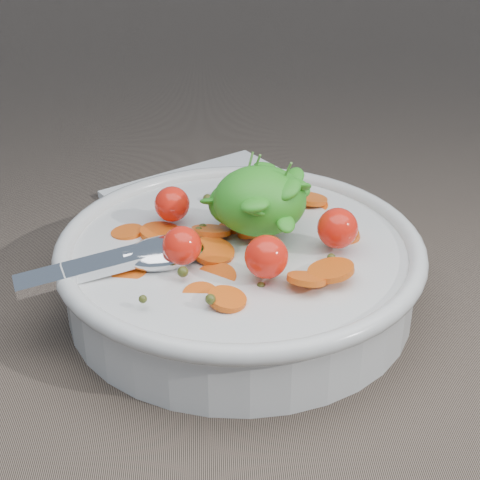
{
  "coord_description": "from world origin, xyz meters",
  "views": [
    {
      "loc": [
        -0.03,
        -0.46,
        0.32
      ],
      "look_at": [
        -0.01,
        0.02,
        0.06
      ],
      "focal_mm": 55.0,
      "sensor_mm": 36.0,
      "label": 1
    }
  ],
  "objects": [
    {
      "name": "ground",
      "position": [
        0.0,
        0.0,
        0.0
      ],
      "size": [
        6.0,
        6.0,
        0.0
      ],
      "primitive_type": "plane",
      "color": "brown",
      "rests_on": "ground"
    },
    {
      "name": "bowl",
      "position": [
        -0.01,
        0.02,
        0.03
      ],
      "size": [
        0.3,
        0.28,
        0.12
      ],
      "color": "silver",
      "rests_on": "ground"
    },
    {
      "name": "napkin",
      "position": [
        -0.02,
        0.19,
        0.0
      ],
      "size": [
        0.24,
        0.24,
        0.01
      ],
      "primitive_type": "cube",
      "rotation": [
        0.0,
        0.0,
        0.58
      ],
      "color": "white",
      "rests_on": "ground"
    }
  ]
}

